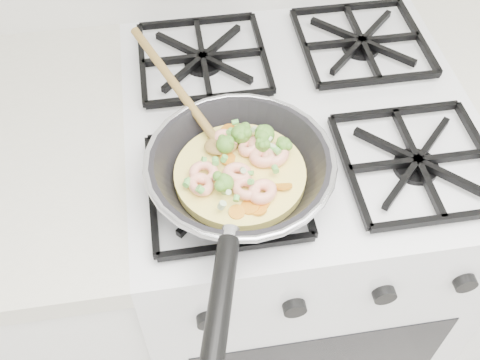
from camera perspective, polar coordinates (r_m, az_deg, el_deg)
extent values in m
cube|color=white|center=(1.34, 4.48, -7.16)|extent=(0.60, 0.60, 0.90)
cube|color=black|center=(0.97, 6.14, 7.24)|extent=(0.56, 0.56, 0.02)
torus|color=#B6B6BD|center=(0.81, 0.00, 1.93)|extent=(0.28, 0.28, 0.01)
cylinder|color=black|center=(0.69, -1.96, -11.83)|extent=(0.07, 0.17, 0.03)
cylinder|color=#FFEE6E|center=(0.83, 0.00, 0.56)|extent=(0.19, 0.19, 0.02)
ellipsoid|color=olive|center=(0.84, -1.93, 3.49)|extent=(0.06, 0.06, 0.01)
cylinder|color=olive|center=(0.91, -6.69, 9.68)|extent=(0.12, 0.23, 0.06)
torus|color=#FFB896|center=(0.80, -3.95, -0.44)|extent=(0.06, 0.06, 0.02)
torus|color=#FFB896|center=(0.83, 2.34, 2.32)|extent=(0.05, 0.05, 0.02)
torus|color=#FFB896|center=(0.79, 0.60, -0.85)|extent=(0.06, 0.06, 0.02)
torus|color=#FFB896|center=(0.83, 3.59, 2.53)|extent=(0.07, 0.07, 0.03)
torus|color=#FFB896|center=(0.85, -1.42, 4.08)|extent=(0.06, 0.06, 0.02)
torus|color=#FFB896|center=(0.79, 2.26, -1.18)|extent=(0.06, 0.06, 0.02)
torus|color=#FFB896|center=(0.84, 0.97, 3.37)|extent=(0.06, 0.06, 0.02)
torus|color=#FFB896|center=(0.84, 1.94, 3.47)|extent=(0.05, 0.05, 0.02)
torus|color=#FFB896|center=(0.81, -0.27, 0.66)|extent=(0.05, 0.05, 0.02)
torus|color=#FFB896|center=(0.81, -3.66, 0.74)|extent=(0.05, 0.05, 0.02)
ellipsoid|color=#5A9530|center=(0.83, -1.49, 3.57)|extent=(0.04, 0.04, 0.03)
ellipsoid|color=#5A9530|center=(0.83, 4.39, 3.52)|extent=(0.03, 0.03, 0.02)
ellipsoid|color=#5A9530|center=(0.78, -1.53, -0.30)|extent=(0.03, 0.03, 0.03)
ellipsoid|color=#5A9530|center=(0.84, 0.11, 4.65)|extent=(0.04, 0.04, 0.03)
ellipsoid|color=#5A9530|center=(0.84, 2.49, 4.59)|extent=(0.04, 0.04, 0.03)
ellipsoid|color=#5A9530|center=(0.83, 2.30, 3.54)|extent=(0.03, 0.03, 0.02)
cylinder|color=orange|center=(0.86, 1.70, 4.10)|extent=(0.03, 0.03, 0.01)
cylinder|color=orange|center=(0.87, -1.17, 4.81)|extent=(0.03, 0.03, 0.01)
cylinder|color=orange|center=(0.78, -0.33, -3.24)|extent=(0.03, 0.03, 0.00)
cylinder|color=orange|center=(0.81, -4.76, -0.23)|extent=(0.03, 0.03, 0.01)
cylinder|color=orange|center=(0.87, -0.95, 4.72)|extent=(0.03, 0.03, 0.00)
cylinder|color=orange|center=(0.81, 4.35, -0.58)|extent=(0.04, 0.04, 0.01)
cylinder|color=orange|center=(0.86, -2.38, 3.55)|extent=(0.03, 0.03, 0.01)
cylinder|color=orange|center=(0.84, -1.17, 2.13)|extent=(0.03, 0.03, 0.01)
cylinder|color=orange|center=(0.78, 1.02, -2.68)|extent=(0.03, 0.03, 0.00)
cylinder|color=orange|center=(0.78, 1.88, -2.97)|extent=(0.03, 0.03, 0.01)
cylinder|color=orange|center=(0.79, 2.20, -2.29)|extent=(0.03, 0.03, 0.00)
cylinder|color=orange|center=(0.85, 1.68, 3.07)|extent=(0.03, 0.03, 0.00)
cylinder|color=#61B749|center=(0.81, -3.66, 2.01)|extent=(0.01, 0.01, 0.01)
cylinder|color=#61B749|center=(0.83, 3.25, 3.12)|extent=(0.01, 0.01, 0.01)
cylinder|color=#B1CF92|center=(0.83, 3.32, 3.38)|extent=(0.01, 0.01, 0.01)
cylinder|color=#61B749|center=(0.81, -1.60, 2.16)|extent=(0.01, 0.01, 0.01)
cylinder|color=#B1CF92|center=(0.77, -1.14, -1.21)|extent=(0.01, 0.01, 0.01)
cylinder|color=#61B749|center=(0.80, 1.05, 0.69)|extent=(0.01, 0.01, 0.01)
cylinder|color=#61B749|center=(0.80, -5.29, -0.01)|extent=(0.01, 0.01, 0.01)
cylinder|color=#B1CF92|center=(0.80, -2.46, 0.33)|extent=(0.01, 0.01, 0.01)
cylinder|color=#61B749|center=(0.85, -1.01, 4.91)|extent=(0.01, 0.01, 0.01)
cylinder|color=#61B749|center=(0.79, -5.33, -0.29)|extent=(0.01, 0.01, 0.01)
cylinder|color=#61B749|center=(0.86, -0.50, 5.82)|extent=(0.01, 0.01, 0.01)
cylinder|color=#61B749|center=(0.78, -4.02, -0.94)|extent=(0.01, 0.01, 0.01)
cylinder|color=#61B749|center=(0.82, 3.76, 2.93)|extent=(0.01, 0.01, 0.01)
cylinder|color=#61B749|center=(0.83, -1.84, 3.77)|extent=(0.01, 0.01, 0.01)
cylinder|color=#61B749|center=(0.79, -1.87, -0.67)|extent=(0.01, 0.01, 0.01)
cylinder|color=#61B749|center=(0.78, 1.09, -0.18)|extent=(0.01, 0.01, 0.01)
cylinder|color=#B1CF92|center=(0.79, 0.30, 1.01)|extent=(0.01, 0.01, 0.01)
cylinder|color=#61B749|center=(0.81, 3.56, 1.09)|extent=(0.01, 0.01, 0.01)
cylinder|color=#61B749|center=(0.77, -0.36, -1.85)|extent=(0.01, 0.01, 0.01)
cylinder|color=#61B749|center=(0.81, -2.49, 1.90)|extent=(0.01, 0.01, 0.01)
cylinder|color=#B1CF92|center=(0.84, 2.97, 4.13)|extent=(0.01, 0.01, 0.01)
cylinder|color=#B1CF92|center=(0.85, 1.39, 5.11)|extent=(0.01, 0.01, 0.01)
cylinder|color=#B1CF92|center=(0.76, -1.83, -2.55)|extent=(0.01, 0.01, 0.01)
cylinder|color=#B1CF92|center=(0.85, 2.40, 4.33)|extent=(0.01, 0.01, 0.01)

